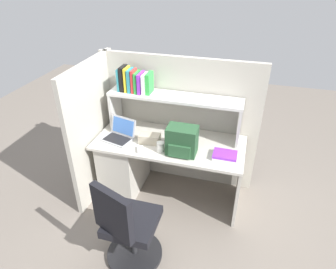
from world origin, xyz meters
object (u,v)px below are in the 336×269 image
at_px(backpack, 182,141).
at_px(computer_mouse, 140,149).
at_px(paper_cup, 160,147).
at_px(tissue_box, 150,139).
at_px(laptop, 120,134).
at_px(office_chair, 128,230).

relative_size(backpack, computer_mouse, 2.88).
relative_size(paper_cup, tissue_box, 0.47).
xyz_separation_m(laptop, backpack, (0.71, -0.08, 0.09)).
relative_size(laptop, tissue_box, 1.65).
bearing_deg(computer_mouse, backpack, -11.53).
height_order(paper_cup, tissue_box, paper_cup).
height_order(laptop, paper_cup, laptop).
distance_m(backpack, computer_mouse, 0.44).
xyz_separation_m(computer_mouse, office_chair, (0.14, -0.72, -0.35)).
bearing_deg(backpack, computer_mouse, -169.09).
distance_m(laptop, office_chair, 1.06).
distance_m(tissue_box, office_chair, 0.98).
xyz_separation_m(tissue_box, office_chair, (0.09, -0.89, -0.39)).
distance_m(backpack, paper_cup, 0.23).
relative_size(computer_mouse, paper_cup, 1.00).
height_order(computer_mouse, tissue_box, tissue_box).
xyz_separation_m(computer_mouse, paper_cup, (0.20, 0.05, 0.04)).
height_order(computer_mouse, office_chair, office_chair).
xyz_separation_m(laptop, computer_mouse, (0.30, -0.16, -0.03)).
distance_m(laptop, paper_cup, 0.51).
bearing_deg(office_chair, paper_cup, -73.48).
distance_m(computer_mouse, paper_cup, 0.21).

